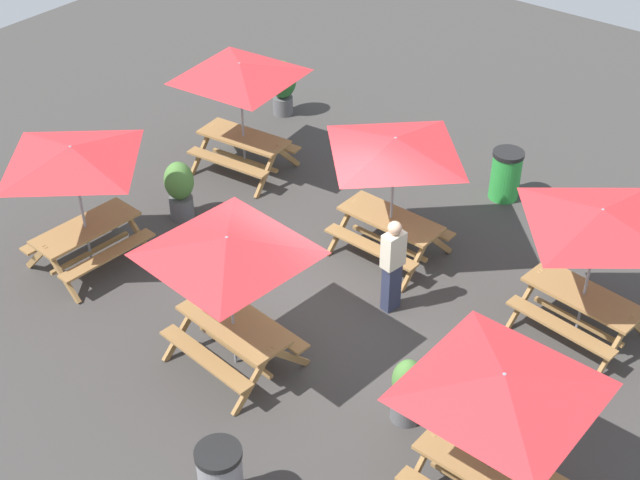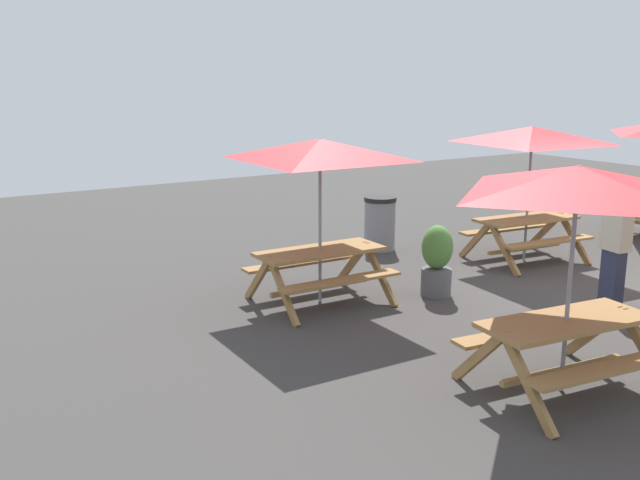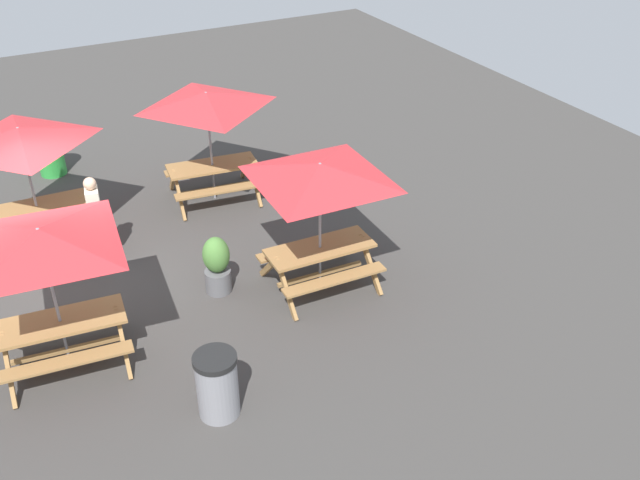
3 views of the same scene
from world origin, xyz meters
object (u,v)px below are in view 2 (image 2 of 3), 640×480
Objects in this scene: picnic_table_0 at (577,198)px; picnic_table_5 at (532,145)px; picnic_table_2 at (320,162)px; trash_bin_gray at (380,223)px; potted_plant_0 at (437,260)px; person_standing at (615,248)px.

picnic_table_5 is (-3.70, -3.76, 0.00)m from picnic_table_0.
picnic_table_5 is (-4.20, 0.00, 0.00)m from picnic_table_2.
potted_plant_0 reaches higher than trash_bin_gray.
potted_plant_0 is 0.62× the size of person_standing.
person_standing is at bearing 96.54° from trash_bin_gray.
picnic_table_2 and picnic_table_5 have the same top height.
picnic_table_2 is 3.59m from trash_bin_gray.
trash_bin_gray is at bearing -102.88° from picnic_table_0.
picnic_table_2 reaches higher than trash_bin_gray.
picnic_table_5 reaches higher than potted_plant_0.
trash_bin_gray is at bearing -140.67° from picnic_table_2.
person_standing is (-1.51, 1.82, 0.36)m from potted_plant_0.
picnic_table_2 is at bearing 37.57° from trash_bin_gray.
potted_plant_0 is at bearing 159.67° from picnic_table_2.
trash_bin_gray is (1.61, -1.99, -1.49)m from picnic_table_5.
picnic_table_2 is at bearing -118.29° from person_standing.
trash_bin_gray is 0.59× the size of person_standing.
picnic_table_5 is 2.87× the size of trash_bin_gray.
potted_plant_0 is at bearing 19.92° from picnic_table_5.
trash_bin_gray is (-2.59, -1.99, -1.49)m from picnic_table_2.
person_standing is (-3.10, 2.46, -1.10)m from picnic_table_2.
picnic_table_5 is at bearing -127.43° from picnic_table_0.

